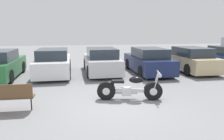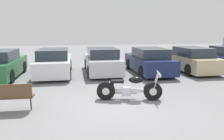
% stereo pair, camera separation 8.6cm
% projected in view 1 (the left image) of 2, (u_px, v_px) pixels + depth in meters
% --- Properties ---
extents(ground_plane, '(60.00, 60.00, 0.00)m').
position_uv_depth(ground_plane, '(118.00, 106.00, 7.23)').
color(ground_plane, slate).
extents(motorcycle, '(2.32, 0.89, 1.03)m').
position_uv_depth(motorcycle, '(129.00, 89.00, 7.80)').
color(motorcycle, black).
rests_on(motorcycle, ground_plane).
extents(parked_car_white, '(1.85, 4.43, 1.47)m').
position_uv_depth(parked_car_white, '(53.00, 63.00, 12.09)').
color(parked_car_white, white).
rests_on(parked_car_white, ground_plane).
extents(parked_car_silver, '(1.85, 4.43, 1.47)m').
position_uv_depth(parked_car_silver, '(101.00, 61.00, 12.67)').
color(parked_car_silver, '#BCBCC1').
rests_on(parked_car_silver, ground_plane).
extents(parked_car_navy, '(1.85, 4.43, 1.47)m').
position_uv_depth(parked_car_navy, '(148.00, 61.00, 12.72)').
color(parked_car_navy, '#19234C').
rests_on(parked_car_navy, ground_plane).
extents(parked_car_champagne, '(1.85, 4.43, 1.47)m').
position_uv_depth(parked_car_champagne, '(190.00, 60.00, 13.27)').
color(parked_car_champagne, '#C6B284').
rests_on(parked_car_champagne, ground_plane).
extents(park_bench, '(1.41, 0.45, 0.89)m').
position_uv_depth(park_bench, '(9.00, 95.00, 6.56)').
color(park_bench, brown).
rests_on(park_bench, ground_plane).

